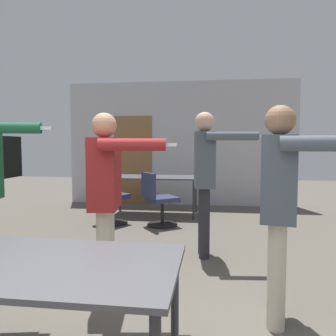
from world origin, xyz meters
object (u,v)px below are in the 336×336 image
object	(u,v)px
office_chair_far_left	(110,198)
office_chair_side_rolled	(158,201)
person_left_plaid	(280,194)
person_center_tall	(206,169)
person_right_polo	(107,187)

from	to	relation	value
office_chair_far_left	office_chair_side_rolled	bearing A→B (deg)	114.61
person_left_plaid	office_chair_side_rolled	size ratio (longest dim) A/B	1.83
person_center_tall	person_left_plaid	world-z (taller)	person_center_tall
person_left_plaid	office_chair_side_rolled	distance (m)	3.26
person_center_tall	person_left_plaid	xyz separation A→B (m)	(0.59, -1.48, -0.07)
person_right_polo	office_chair_far_left	xyz separation A→B (m)	(-0.84, 2.69, -0.56)
person_right_polo	office_chair_far_left	world-z (taller)	person_right_polo
person_left_plaid	office_chair_far_left	distance (m)	3.80
person_right_polo	office_chair_side_rolled	world-z (taller)	person_right_polo
person_right_polo	office_chair_side_rolled	distance (m)	2.66
person_center_tall	office_chair_far_left	size ratio (longest dim) A/B	1.88
person_left_plaid	person_right_polo	distance (m)	1.49
person_center_tall	person_right_polo	distance (m)	1.48
person_left_plaid	office_chair_side_rolled	xyz separation A→B (m)	(-1.41, 2.88, -0.58)
person_center_tall	office_chair_far_left	distance (m)	2.35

